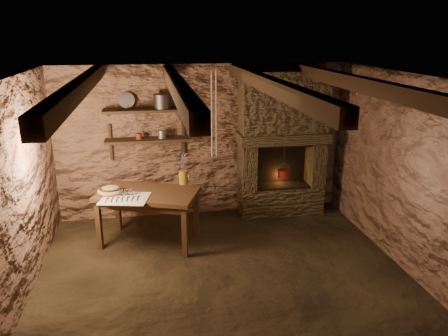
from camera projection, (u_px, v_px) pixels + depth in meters
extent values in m
plane|color=black|center=(224.00, 275.00, 5.37)|extent=(4.50, 4.50, 0.00)
cube|color=#4D3224|center=(202.00, 141.00, 6.89)|extent=(4.50, 0.04, 2.40)
cube|color=#4D3224|center=(272.00, 274.00, 3.13)|extent=(4.50, 0.04, 2.40)
cube|color=#4D3224|center=(16.00, 195.00, 4.64)|extent=(0.04, 4.00, 2.40)
cube|color=#4D3224|center=(403.00, 172.00, 5.38)|extent=(0.04, 4.00, 2.40)
cube|color=black|center=(224.00, 77.00, 4.65)|extent=(4.50, 4.00, 0.04)
cube|color=black|center=(79.00, 89.00, 4.43)|extent=(0.14, 3.95, 0.16)
cube|color=black|center=(177.00, 86.00, 4.60)|extent=(0.14, 3.95, 0.16)
cube|color=black|center=(269.00, 84.00, 4.76)|extent=(0.14, 3.95, 0.16)
cube|color=black|center=(354.00, 83.00, 4.93)|extent=(0.14, 3.95, 0.16)
cube|color=black|center=(147.00, 140.00, 6.57)|extent=(1.25, 0.30, 0.04)
cube|color=black|center=(146.00, 110.00, 6.43)|extent=(1.25, 0.30, 0.04)
cube|color=#3A2E1D|center=(280.00, 199.00, 7.17)|extent=(1.35, 0.45, 0.45)
cube|color=#3A2E1D|center=(247.00, 166.00, 6.90)|extent=(0.23, 0.45, 0.75)
cube|color=#3A2E1D|center=(315.00, 163.00, 7.08)|extent=(0.23, 0.45, 0.75)
cube|color=#3A2E1D|center=(283.00, 137.00, 6.82)|extent=(1.43, 0.51, 0.16)
cube|color=#3A2E1D|center=(284.00, 102.00, 6.69)|extent=(1.35, 0.45, 0.94)
cube|color=black|center=(278.00, 161.00, 7.17)|extent=(0.90, 0.06, 0.75)
cube|color=#382313|center=(148.00, 194.00, 5.99)|extent=(1.51, 1.18, 0.06)
cube|color=#382313|center=(148.00, 200.00, 6.01)|extent=(1.37, 1.03, 0.10)
cube|color=silver|center=(125.00, 199.00, 5.73)|extent=(0.70, 0.61, 0.01)
cylinder|color=olive|center=(183.00, 177.00, 6.27)|extent=(0.15, 0.15, 0.20)
torus|color=olive|center=(188.00, 176.00, 6.27)|extent=(0.02, 0.11, 0.11)
ellipsoid|color=#986741|center=(110.00, 191.00, 5.90)|extent=(0.45, 0.45, 0.12)
cylinder|color=#322F2C|center=(162.00, 102.00, 6.44)|extent=(0.29, 0.29, 0.19)
cylinder|color=gray|center=(127.00, 100.00, 6.44)|extent=(0.25, 0.13, 0.24)
cylinder|color=#5C1C12|center=(139.00, 136.00, 6.53)|extent=(0.10, 0.10, 0.08)
cylinder|color=maroon|center=(283.00, 174.00, 6.99)|extent=(0.19, 0.19, 0.13)
torus|color=#322F2C|center=(284.00, 169.00, 6.97)|extent=(0.20, 0.01, 0.20)
cylinder|color=#322F2C|center=(284.00, 158.00, 6.92)|extent=(0.01, 0.01, 0.44)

